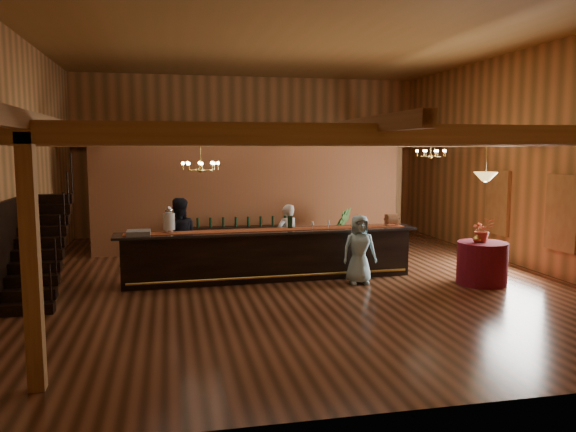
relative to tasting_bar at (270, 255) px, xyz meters
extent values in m
plane|color=brown|center=(0.60, 0.21, -0.59)|extent=(14.00, 14.00, 0.00)
plane|color=brown|center=(0.60, 0.21, 4.91)|extent=(14.00, 14.00, 0.00)
cube|color=#B3713E|center=(0.60, 7.21, 2.16)|extent=(12.00, 0.10, 5.50)
cube|color=#B3713E|center=(0.60, -6.79, 2.16)|extent=(12.00, 0.10, 5.50)
cube|color=#B3713E|center=(-5.40, 0.21, 2.16)|extent=(0.10, 14.00, 5.50)
cube|color=#B3713E|center=(6.60, 0.21, 2.16)|extent=(0.10, 14.00, 5.50)
cube|color=#A27A40|center=(0.60, -5.29, 2.61)|extent=(11.90, 0.20, 0.28)
cube|color=#A27A40|center=(0.60, -2.79, 2.61)|extent=(11.90, 0.20, 0.28)
cube|color=#A27A40|center=(0.60, -0.29, 2.61)|extent=(11.90, 0.20, 0.28)
cube|color=#A27A40|center=(0.60, 2.21, 2.61)|extent=(11.90, 0.20, 0.28)
cube|color=#A27A40|center=(0.60, 4.71, 2.61)|extent=(11.90, 0.20, 0.28)
cube|color=#A27A40|center=(0.60, 7.01, 2.61)|extent=(11.90, 0.20, 0.28)
cube|color=#A27A40|center=(-3.90, 0.21, 2.75)|extent=(0.18, 13.90, 0.22)
cube|color=#A27A40|center=(0.60, 0.21, 2.75)|extent=(0.18, 13.90, 0.22)
cube|color=#A27A40|center=(5.10, 0.21, 2.75)|extent=(0.18, 13.90, 0.22)
cube|color=#A27A40|center=(-3.90, 4.71, 1.01)|extent=(0.20, 0.20, 3.20)
cube|color=#A27A40|center=(5.10, 4.71, 1.01)|extent=(0.20, 0.20, 3.20)
cube|color=#A27A40|center=(-3.90, -5.29, 1.01)|extent=(0.20, 0.20, 3.20)
cube|color=brown|center=(0.10, 3.71, 0.96)|extent=(9.00, 0.18, 3.10)
cube|color=white|center=(6.55, -1.39, 0.96)|extent=(0.12, 1.05, 1.75)
cube|color=white|center=(6.55, 1.21, 0.96)|extent=(0.12, 1.05, 1.75)
cube|color=black|center=(-4.85, -1.79, -0.49)|extent=(1.00, 0.28, 0.20)
cube|color=black|center=(-4.85, -1.51, -0.29)|extent=(1.00, 0.28, 0.20)
cube|color=black|center=(-4.85, -1.23, -0.09)|extent=(1.00, 0.28, 0.20)
cube|color=black|center=(-4.85, -0.95, 0.11)|extent=(1.00, 0.28, 0.20)
cube|color=black|center=(-4.85, -0.67, 0.31)|extent=(1.00, 0.28, 0.20)
cube|color=black|center=(-4.85, -0.39, 0.51)|extent=(1.00, 0.28, 0.20)
cube|color=black|center=(-4.85, -0.11, 0.71)|extent=(1.00, 0.28, 0.20)
cube|color=black|center=(-4.85, 0.17, 0.91)|extent=(1.00, 0.28, 0.20)
cube|color=black|center=(-4.85, 0.45, 1.11)|extent=(1.00, 0.28, 0.20)
cube|color=black|center=(-4.85, 0.73, 1.31)|extent=(1.00, 0.28, 0.20)
cube|color=black|center=(1.60, 5.71, -0.04)|extent=(1.20, 0.60, 1.10)
cube|color=#A46443|center=(-1.40, 5.71, -0.09)|extent=(1.00, 0.60, 1.00)
cube|color=black|center=(0.00, 0.00, -0.04)|extent=(6.61, 0.89, 1.10)
cube|color=black|center=(0.00, 0.00, 0.54)|extent=(6.94, 1.05, 0.05)
cube|color=#680B0C|center=(0.00, 0.00, 0.57)|extent=(6.49, 0.62, 0.01)
cylinder|color=gold|center=(0.00, -0.44, -0.42)|extent=(6.37, 0.23, 0.05)
cylinder|color=silver|center=(-2.26, -0.01, 0.61)|extent=(0.18, 0.18, 0.08)
cylinder|color=silver|center=(-2.26, -0.01, 0.83)|extent=(0.26, 0.26, 0.36)
sphere|color=silver|center=(-2.26, -0.01, 1.08)|extent=(0.18, 0.18, 0.18)
cube|color=gray|center=(-2.90, -0.13, 0.62)|extent=(0.50, 0.50, 0.10)
cube|color=#A46443|center=(2.84, 0.03, 0.72)|extent=(0.06, 0.06, 0.30)
cube|color=#A46443|center=(3.12, 0.03, 0.72)|extent=(0.06, 0.06, 0.30)
cylinder|color=#A46443|center=(2.98, 0.03, 0.75)|extent=(0.24, 0.24, 0.24)
cylinder|color=black|center=(0.49, 0.15, 0.72)|extent=(0.07, 0.07, 0.30)
cylinder|color=black|center=(0.53, 0.15, 0.72)|extent=(0.07, 0.07, 0.30)
cube|color=black|center=(-0.23, 3.17, -0.18)|extent=(2.90, 0.50, 0.81)
cylinder|color=maroon|center=(4.55, -1.40, -0.11)|extent=(1.09, 1.09, 0.95)
cylinder|color=gold|center=(-1.55, -0.08, 2.28)|extent=(0.02, 0.02, 0.66)
sphere|color=gold|center=(-1.55, -0.08, 1.95)|extent=(0.12, 0.12, 0.12)
torus|color=gold|center=(-1.55, -0.08, 2.05)|extent=(0.80, 0.80, 0.04)
cylinder|color=gold|center=(4.54, 1.24, 2.41)|extent=(0.02, 0.02, 0.40)
sphere|color=gold|center=(4.54, 1.24, 2.22)|extent=(0.12, 0.12, 0.12)
torus|color=gold|center=(4.54, 1.24, 2.32)|extent=(0.80, 0.80, 0.04)
cylinder|color=gold|center=(4.55, -1.40, 2.21)|extent=(0.02, 0.02, 0.80)
cone|color=tan|center=(4.55, -1.40, 1.81)|extent=(0.52, 0.52, 0.20)
imported|color=silver|center=(0.58, 0.80, 0.24)|extent=(0.71, 0.61, 1.66)
imported|color=black|center=(-2.05, 0.66, 0.35)|extent=(0.95, 0.76, 1.88)
imported|color=#97CADC|center=(1.88, -0.81, 0.19)|extent=(0.78, 0.52, 1.55)
imported|color=#355F29|center=(2.51, 2.70, 0.09)|extent=(0.87, 0.77, 1.35)
imported|color=#A54126|center=(4.56, -1.36, 0.63)|extent=(0.53, 0.47, 0.54)
imported|color=gold|center=(4.41, -1.41, 0.51)|extent=(0.19, 0.19, 0.31)
camera|label=1|loc=(-2.23, -12.52, 2.41)|focal=35.00mm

